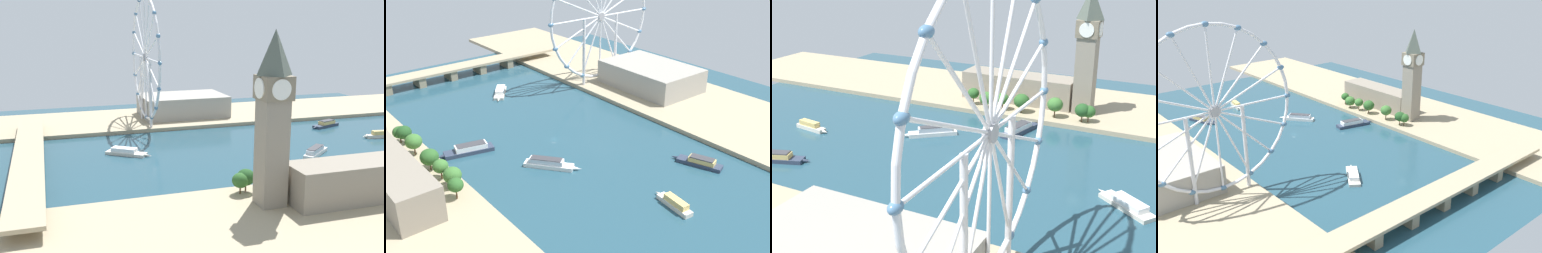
# 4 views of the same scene
# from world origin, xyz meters

# --- Properties ---
(ground_plane) EXTENTS (402.25, 402.25, 0.00)m
(ground_plane) POSITION_xyz_m (0.00, 0.00, 0.00)
(ground_plane) COLOR #234756
(riverbank_right) EXTENTS (90.00, 520.00, 3.00)m
(riverbank_right) POSITION_xyz_m (116.13, 0.00, 1.50)
(riverbank_right) COLOR tan
(riverbank_right) RESTS_ON ground_plane
(parliament_block) EXTENTS (22.00, 79.44, 19.20)m
(parliament_block) POSITION_xyz_m (-104.45, -3.13, 12.60)
(parliament_block) COLOR gray
(parliament_block) RESTS_ON riverbank_left
(tree_row_embankment) EXTENTS (12.52, 88.78, 13.32)m
(tree_row_embankment) POSITION_xyz_m (-80.08, 14.03, 10.81)
(tree_row_embankment) COLOR #513823
(tree_row_embankment) RESTS_ON riverbank_left
(ferris_wheel) EXTENTS (104.86, 3.20, 106.30)m
(ferris_wheel) POSITION_xyz_m (94.09, 62.14, 56.99)
(ferris_wheel) COLOR silver
(ferris_wheel) RESTS_ON riverbank_right
(riverside_hall) EXTENTS (49.72, 75.22, 18.61)m
(riverside_hall) POSITION_xyz_m (116.05, 23.77, 12.31)
(riverside_hall) COLOR gray
(riverside_hall) RESTS_ON riverbank_right
(river_bridge) EXTENTS (214.25, 17.76, 10.16)m
(river_bridge) POSITION_xyz_m (0.00, 154.57, 7.43)
(river_bridge) COLOR tan
(river_bridge) RESTS_ON ground_plane
(tour_boat_0) EXTENTS (24.58, 29.43, 5.72)m
(tour_boat_0) POSITION_xyz_m (-24.04, -27.45, 2.41)
(tour_boat_0) COLOR white
(tour_boat_0) RESTS_ON ground_plane
(tour_boat_1) EXTENTS (35.61, 14.92, 5.77)m
(tour_boat_1) POSITION_xyz_m (-52.03, 17.83, 2.39)
(tour_boat_1) COLOR #2D384C
(tour_boat_1) RESTS_ON ground_plane
(tour_boat_2) EXTENTS (7.96, 25.71, 5.41)m
(tour_boat_2) POSITION_xyz_m (1.66, -99.70, 2.26)
(tour_boat_2) COLOR beige
(tour_boat_2) RESTS_ON ground_plane
(tour_boat_3) EXTENTS (15.40, 30.46, 5.44)m
(tour_boat_3) POSITION_xyz_m (45.99, -81.22, 2.17)
(tour_boat_3) COLOR #2D384C
(tour_boat_3) RESTS_ON ground_plane
(tour_boat_4) EXTENTS (23.09, 29.24, 4.83)m
(tour_boat_4) POSITION_xyz_m (14.44, 93.61, 1.99)
(tour_boat_4) COLOR beige
(tour_boat_4) RESTS_ON ground_plane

